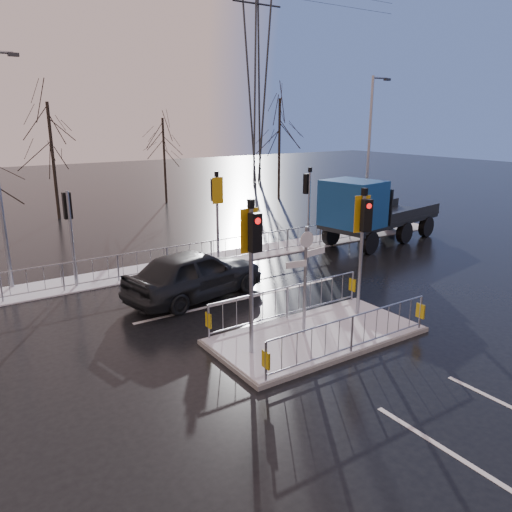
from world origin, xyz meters
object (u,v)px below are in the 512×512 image
flatbed_truck (365,211)px  street_lamp_right (370,150)px  car_far_lane (195,274)px  traffic_island (316,325)px

flatbed_truck → street_lamp_right: size_ratio=0.91×
car_far_lane → flatbed_truck: 10.34m
traffic_island → street_lamp_right: street_lamp_right is taller
traffic_island → flatbed_truck: size_ratio=0.82×
car_far_lane → street_lamp_right: street_lamp_right is taller
traffic_island → car_far_lane: 5.03m
street_lamp_right → flatbed_truck: bearing=-137.6°
traffic_island → flatbed_truck: (8.76, 6.83, 1.33)m
traffic_island → street_lamp_right: (10.58, 8.49, 4.00)m
traffic_island → street_lamp_right: 14.14m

